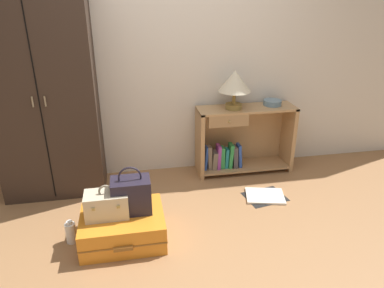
{
  "coord_description": "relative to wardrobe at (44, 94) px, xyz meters",
  "views": [
    {
      "loc": [
        -0.39,
        -2.12,
        1.86
      ],
      "look_at": [
        0.16,
        0.82,
        0.55
      ],
      "focal_mm": 33.67,
      "sensor_mm": 36.0,
      "label": 1
    }
  ],
  "objects": [
    {
      "name": "ground_plane",
      "position": [
        1.12,
        -1.2,
        -0.98
      ],
      "size": [
        9.0,
        9.0,
        0.0
      ],
      "primitive_type": "plane",
      "color": "#9E7047"
    },
    {
      "name": "back_wall",
      "position": [
        1.12,
        0.3,
        0.32
      ],
      "size": [
        6.4,
        0.1,
        2.6
      ],
      "primitive_type": "cube",
      "color": "silver",
      "rests_on": "ground_plane"
    },
    {
      "name": "wardrobe",
      "position": [
        0.0,
        0.0,
        0.0
      ],
      "size": [
        0.91,
        0.47,
        1.96
      ],
      "color": "#33261E",
      "rests_on": "ground_plane"
    },
    {
      "name": "bookshelf",
      "position": [
        1.89,
        0.07,
        -0.63
      ],
      "size": [
        1.03,
        0.33,
        0.72
      ],
      "color": "tan",
      "rests_on": "ground_plane"
    },
    {
      "name": "table_lamp",
      "position": [
        1.79,
        0.05,
        0.01
      ],
      "size": [
        0.32,
        0.32,
        0.39
      ],
      "color": "olive",
      "rests_on": "bookshelf"
    },
    {
      "name": "bowl",
      "position": [
        2.23,
        0.09,
        -0.23
      ],
      "size": [
        0.19,
        0.19,
        0.05
      ],
      "primitive_type": "cylinder",
      "color": "slate",
      "rests_on": "bookshelf"
    },
    {
      "name": "suitcase_large",
      "position": [
        0.62,
        -0.92,
        -0.86
      ],
      "size": [
        0.65,
        0.54,
        0.24
      ],
      "color": "orange",
      "rests_on": "ground_plane"
    },
    {
      "name": "train_case",
      "position": [
        0.52,
        -0.92,
        -0.64
      ],
      "size": [
        0.33,
        0.2,
        0.27
      ],
      "color": "beige",
      "rests_on": "suitcase_large"
    },
    {
      "name": "handbag",
      "position": [
        0.71,
        -0.88,
        -0.6
      ],
      "size": [
        0.3,
        0.2,
        0.39
      ],
      "color": "#231E2D",
      "rests_on": "suitcase_large"
    },
    {
      "name": "bottle",
      "position": [
        0.22,
        -0.88,
        -0.89
      ],
      "size": [
        0.08,
        0.08,
        0.19
      ],
      "color": "white",
      "rests_on": "ground_plane"
    },
    {
      "name": "open_book_on_floor",
      "position": [
        1.97,
        -0.53,
        -0.97
      ],
      "size": [
        0.42,
        0.36,
        0.02
      ],
      "color": "white",
      "rests_on": "ground_plane"
    }
  ]
}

